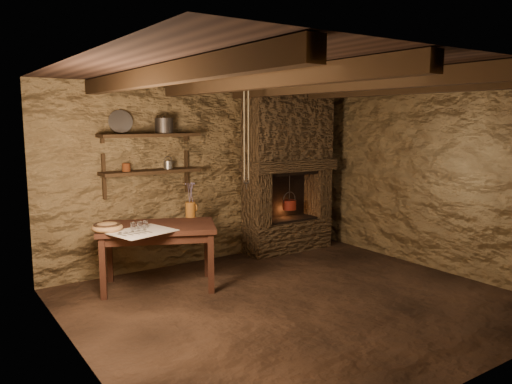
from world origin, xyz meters
TOP-DOWN VIEW (x-y plane):
  - floor at (0.00, 0.00)m, footprint 4.50×4.50m
  - back_wall at (0.00, 2.00)m, footprint 4.50×0.04m
  - front_wall at (0.00, -2.00)m, footprint 4.50×0.04m
  - left_wall at (-2.25, 0.00)m, footprint 0.04×4.00m
  - right_wall at (2.25, 0.00)m, footprint 0.04×4.00m
  - ceiling at (0.00, 0.00)m, footprint 4.50×4.00m
  - beam_far_left at (-1.50, 0.00)m, footprint 0.14×3.95m
  - beam_mid_left at (-0.50, 0.00)m, footprint 0.14×3.95m
  - beam_mid_right at (0.50, 0.00)m, footprint 0.14×3.95m
  - beam_far_right at (1.50, 0.00)m, footprint 0.14×3.95m
  - shelf_lower at (-0.85, 1.84)m, footprint 1.25×0.30m
  - shelf_upper at (-0.85, 1.84)m, footprint 1.25×0.30m
  - hearth at (1.25, 1.77)m, footprint 1.43×0.51m
  - work_table at (-1.02, 1.28)m, footprint 1.49×1.22m
  - linen_cloth at (-1.31, 1.04)m, footprint 0.74×0.65m
  - pewter_cutlery_row at (-1.31, 1.02)m, footprint 0.56×0.33m
  - drinking_glasses at (-1.29, 1.16)m, footprint 0.20×0.06m
  - stoneware_jug at (-0.49, 1.49)m, footprint 0.15×0.15m
  - wooden_bowl at (-1.60, 1.28)m, footprint 0.44×0.44m
  - iron_stockpot at (-0.66, 1.84)m, footprint 0.26×0.26m
  - tin_pan at (-1.18, 1.94)m, footprint 0.31×0.20m
  - small_kettle at (-0.62, 1.84)m, footprint 0.16×0.12m
  - rusty_tin at (-1.17, 1.84)m, footprint 0.12×0.12m
  - red_pot at (1.25, 1.72)m, footprint 0.23×0.23m
  - hanging_ropes at (0.05, 1.05)m, footprint 0.08×0.08m

SIDE VIEW (x-z plane):
  - floor at x=0.00m, z-range 0.00..0.00m
  - work_table at x=-1.02m, z-range 0.03..0.77m
  - red_pot at x=1.25m, z-range 0.43..0.97m
  - linen_cloth at x=-1.31m, z-range 0.74..0.75m
  - pewter_cutlery_row at x=-1.31m, z-range 0.75..0.76m
  - wooden_bowl at x=-1.60m, z-range 0.72..0.84m
  - drinking_glasses at x=-1.29m, z-range 0.75..0.83m
  - stoneware_jug at x=-0.49m, z-range 0.71..1.15m
  - back_wall at x=0.00m, z-range 0.00..2.40m
  - front_wall at x=0.00m, z-range 0.00..2.40m
  - left_wall at x=-2.25m, z-range 0.00..2.40m
  - right_wall at x=2.25m, z-range 0.00..2.40m
  - hearth at x=1.25m, z-range 0.08..2.38m
  - shelf_lower at x=-0.85m, z-range 1.28..1.32m
  - rusty_tin at x=-1.17m, z-range 1.32..1.42m
  - small_kettle at x=-0.62m, z-range 1.29..1.45m
  - shelf_upper at x=-0.85m, z-range 1.73..1.77m
  - hanging_ropes at x=0.05m, z-range 1.20..2.40m
  - iron_stockpot at x=-0.66m, z-range 1.77..1.94m
  - tin_pan at x=-1.18m, z-range 1.77..2.06m
  - beam_far_left at x=-1.50m, z-range 2.23..2.39m
  - beam_mid_left at x=-0.50m, z-range 2.23..2.39m
  - beam_mid_right at x=0.50m, z-range 2.23..2.39m
  - beam_far_right at x=1.50m, z-range 2.23..2.39m
  - ceiling at x=0.00m, z-range 2.38..2.42m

